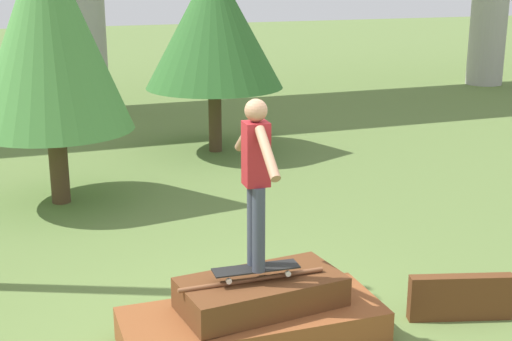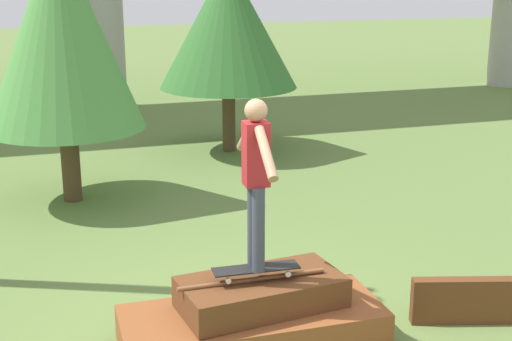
{
  "view_description": "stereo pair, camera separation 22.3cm",
  "coord_description": "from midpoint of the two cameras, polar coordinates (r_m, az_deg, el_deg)",
  "views": [
    {
      "loc": [
        -2.06,
        -5.8,
        3.46
      ],
      "look_at": [
        0.04,
        0.02,
        1.7
      ],
      "focal_mm": 50.0,
      "sensor_mm": 36.0,
      "label": 1
    },
    {
      "loc": [
        -1.85,
        -5.88,
        3.46
      ],
      "look_at": [
        0.04,
        0.02,
        1.7
      ],
      "focal_mm": 50.0,
      "sensor_mm": 36.0,
      "label": 2
    }
  ],
  "objects": [
    {
      "name": "scrap_plank_loose",
      "position": [
        7.62,
        15.22,
        -9.77
      ],
      "size": [
        1.06,
        0.43,
        0.47
      ],
      "color": "#5B3319",
      "rests_on": "ground_plane"
    },
    {
      "name": "scrap_pile",
      "position": [
        6.96,
        -1.0,
        -11.54
      ],
      "size": [
        2.51,
        1.03,
        0.67
      ],
      "color": "brown",
      "rests_on": "ground_plane"
    },
    {
      "name": "skater",
      "position": [
        6.44,
        -0.99,
        -0.18
      ],
      "size": [
        0.23,
        1.2,
        1.61
      ],
      "color": "#383D4C",
      "rests_on": "skateboard"
    },
    {
      "name": "ground_plane",
      "position": [
        7.06,
        -1.2,
        -13.49
      ],
      "size": [
        80.0,
        80.0,
        0.0
      ],
      "primitive_type": "plane",
      "color": "olive"
    },
    {
      "name": "skateboard",
      "position": [
        6.76,
        -0.95,
        -7.88
      ],
      "size": [
        0.83,
        0.25,
        0.09
      ],
      "color": "black",
      "rests_on": "scrap_pile"
    },
    {
      "name": "tree_behind_right",
      "position": [
        10.9,
        -16.85,
        10.58
      ],
      "size": [
        2.34,
        2.34,
        4.05
      ],
      "color": "#4C3823",
      "rests_on": "ground_plane"
    },
    {
      "name": "tree_behind_left",
      "position": [
        13.68,
        -3.89,
        11.56
      ],
      "size": [
        2.63,
        2.63,
        3.64
      ],
      "color": "#4C3823",
      "rests_on": "ground_plane"
    }
  ]
}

